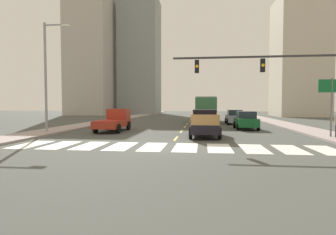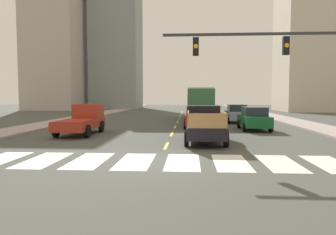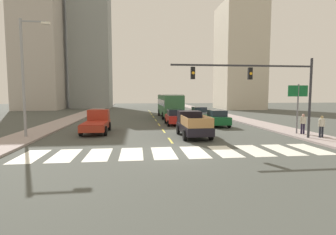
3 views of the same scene
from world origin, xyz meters
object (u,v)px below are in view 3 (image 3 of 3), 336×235
Objects in this scene: pickup_stakebed at (192,125)px; direction_sign_green at (298,99)px; sedan_near_right at (199,113)px; pickup_dark at (97,122)px; pedestrian_waiting at (322,125)px; sedan_near_left at (175,117)px; traffic_signal_gantry at (266,82)px; pedestrian_walking at (303,122)px; city_bus at (169,104)px; streetlight_left at (25,73)px; sedan_far at (217,118)px.

pickup_stakebed is 1.24× the size of direction_sign_green.
direction_sign_green is at bearing -72.05° from sedan_near_right.
pickup_dark is 1.18× the size of sedan_near_right.
direction_sign_green is (8.64, -0.59, 2.10)m from pickup_stakebed.
pickup_stakebed is 9.66m from pedestrian_waiting.
pickup_dark is 17.14m from direction_sign_green.
pickup_stakebed is 13.37m from sedan_near_right.
pickup_dark is 18.18m from pedestrian_waiting.
sedan_near_left is 1.00× the size of sedan_near_right.
traffic_signal_gantry reaches higher than pedestrian_waiting.
traffic_signal_gantry is 6.38× the size of pedestrian_walking.
traffic_signal_gantry reaches higher than pickup_dark.
city_bus is at bearing 37.00° from pedestrian_waiting.
pedestrian_waiting is at bearing -72.50° from sedan_near_right.
pickup_stakebed is at bearing -2.18° from streetlight_left.
pickup_dark reaches higher than sedan_near_right.
streetlight_left reaches higher than pedestrian_waiting.
city_bus is 6.59× the size of pedestrian_waiting.
traffic_signal_gantry is 5.52m from pedestrian_walking.
sedan_far and sedan_near_right have the same top height.
sedan_far is at bearing -69.98° from city_bus.
traffic_signal_gantry is at bearing -84.09° from sedan_far.
sedan_near_left is at bearing 136.37° from direction_sign_green.
pickup_dark is 6.80m from streetlight_left.
pickup_stakebed reaches higher than sedan_near_left.
direction_sign_green is 0.47× the size of streetlight_left.
pedestrian_walking is at bearing -14.12° from pickup_dark.
pedestrian_waiting is at bearing -64.26° from city_bus.
pickup_stakebed reaches higher than pedestrian_waiting.
pickup_dark is 0.50× the size of traffic_signal_gantry.
direction_sign_green is (3.81, 2.06, -1.22)m from traffic_signal_gantry.
sedan_near_right is (-0.32, 6.71, 0.00)m from sedan_far.
streetlight_left is at bearing -59.46° from pedestrian_walking.
pedestrian_waiting reaches higher than sedan_near_left.
sedan_near_right is 16.55m from pedestrian_waiting.
sedan_near_right is at bearing 53.50° from sedan_near_left.
traffic_signal_gantry is (0.89, -8.81, 3.40)m from sedan_far.
pedestrian_waiting is (4.45, -0.03, -3.14)m from traffic_signal_gantry.
pickup_stakebed is 0.50× the size of traffic_signal_gantry.
sedan_near_right is 14.53m from direction_sign_green.
pedestrian_walking is at bearing -36.23° from direction_sign_green.
city_bus is 21.53m from pedestrian_waiting.
direction_sign_green is at bearing 28.44° from traffic_signal_gantry.
sedan_far is at bearing -20.99° from sedan_near_left.
sedan_far is at bearing 18.73° from streetlight_left.
sedan_near_left is 12.49m from direction_sign_green.
pedestrian_walking is (16.98, -3.92, 0.20)m from pickup_dark.
direction_sign_green reaches higher than pedestrian_waiting.
city_bus reaches higher than pickup_stakebed.
city_bus reaches higher than pickup_dark.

